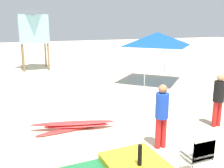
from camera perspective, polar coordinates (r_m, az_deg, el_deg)
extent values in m
cylinder|color=black|center=(3.59, 6.27, -15.56)|extent=(0.06, 0.06, 0.30)
cube|color=white|center=(5.54, 18.17, -15.76)|extent=(0.48, 0.48, 0.04)
cube|color=white|center=(5.30, 19.88, -14.84)|extent=(0.48, 0.04, 0.40)
cube|color=white|center=(5.50, 18.24, -14.94)|extent=(0.48, 0.48, 0.04)
cube|color=white|center=(5.26, 19.96, -13.98)|extent=(0.48, 0.04, 0.40)
cube|color=white|center=(5.46, 18.32, -14.10)|extent=(0.48, 0.48, 0.04)
cube|color=white|center=(5.22, 20.04, -13.10)|extent=(0.48, 0.04, 0.40)
cylinder|color=white|center=(5.91, 18.32, -16.35)|extent=(0.04, 0.04, 0.42)
cylinder|color=white|center=(5.68, 14.88, -17.42)|extent=(0.04, 0.04, 0.42)
ellipsoid|color=red|center=(7.73, -8.78, -9.84)|extent=(2.23, 0.57, 0.08)
ellipsoid|color=red|center=(7.71, -7.90, -9.23)|extent=(1.93, 0.75, 0.08)
ellipsoid|color=red|center=(7.69, -8.71, -8.68)|extent=(2.49, 0.88, 0.08)
cylinder|color=red|center=(6.57, 10.28, -10.83)|extent=(0.14, 0.14, 0.80)
cylinder|color=red|center=(6.65, 11.48, -10.58)|extent=(0.14, 0.14, 0.80)
cylinder|color=#193FB2|center=(6.35, 11.17, -4.80)|extent=(0.32, 0.32, 0.63)
sphere|color=#9E6B47|center=(6.23, 11.35, -1.08)|extent=(0.22, 0.22, 0.22)
cylinder|color=red|center=(8.34, 22.06, -6.31)|extent=(0.14, 0.14, 0.79)
cylinder|color=red|center=(8.45, 22.86, -6.13)|extent=(0.14, 0.14, 0.79)
cylinder|color=black|center=(8.20, 22.91, -1.54)|extent=(0.32, 0.32, 0.63)
sphere|color=tan|center=(8.10, 23.18, 1.32)|extent=(0.21, 0.21, 0.21)
cylinder|color=#B2B2B7|center=(11.47, 7.34, 2.85)|extent=(0.05, 0.05, 1.95)
cylinder|color=#B2B2B7|center=(13.14, 18.82, 3.60)|extent=(0.05, 0.05, 1.95)
cylinder|color=#B2B2B7|center=(14.11, 1.58, 4.97)|extent=(0.05, 0.05, 1.95)
cylinder|color=#B2B2B7|center=(15.49, 11.80, 5.47)|extent=(0.05, 0.05, 1.95)
pyramid|color=#144CB2|center=(13.32, 10.13, 9.94)|extent=(2.97, 2.97, 0.68)
cylinder|color=olive|center=(17.14, -19.26, 5.50)|extent=(0.12, 0.12, 1.79)
cylinder|color=olive|center=(17.27, -14.06, 5.90)|extent=(0.12, 0.12, 1.79)
cylinder|color=olive|center=(18.69, -19.47, 6.10)|extent=(0.12, 0.12, 1.79)
cylinder|color=olive|center=(18.80, -14.70, 6.47)|extent=(0.12, 0.12, 1.79)
cube|color=#9CDCED|center=(17.83, -17.28, 11.73)|extent=(1.80, 1.80, 1.80)
pyramid|color=#4C5156|center=(17.84, -17.54, 15.34)|extent=(1.98, 1.98, 0.45)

